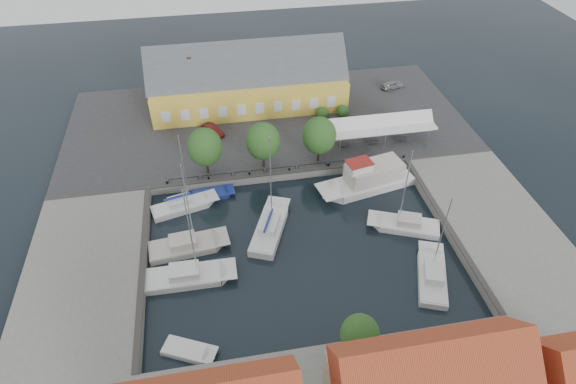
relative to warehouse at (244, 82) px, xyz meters
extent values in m
plane|color=black|center=(2.60, -28.36, -4.43)|extent=(140.00, 140.00, 0.00)
cube|color=#2D2D30|center=(2.60, -5.36, -3.93)|extent=(56.00, 26.00, 1.00)
cube|color=slate|center=(-19.40, -30.36, -3.93)|extent=(12.00, 24.00, 1.00)
cube|color=slate|center=(24.60, -30.36, -3.93)|extent=(12.00, 24.00, 1.00)
cube|color=#383533|center=(2.60, -18.06, -3.37)|extent=(56.00, 0.60, 0.12)
cube|color=#383533|center=(-13.70, -30.36, -3.37)|extent=(0.60, 24.00, 0.12)
cube|color=#383533|center=(18.90, -30.36, -3.37)|extent=(0.60, 24.00, 0.12)
cylinder|color=black|center=(-11.40, -17.76, -3.23)|extent=(0.24, 0.24, 0.40)
cylinder|color=black|center=(-6.40, -17.76, -3.23)|extent=(0.24, 0.24, 0.40)
cylinder|color=black|center=(-1.40, -17.76, -3.23)|extent=(0.24, 0.24, 0.40)
cylinder|color=black|center=(3.60, -17.76, -3.23)|extent=(0.24, 0.24, 0.40)
cylinder|color=black|center=(8.60, -17.76, -3.23)|extent=(0.24, 0.24, 0.40)
cylinder|color=black|center=(13.60, -17.76, -3.23)|extent=(0.24, 0.24, 0.40)
cylinder|color=black|center=(18.60, -17.76, -3.23)|extent=(0.24, 0.24, 0.40)
cube|color=gold|center=(0.60, -0.36, -1.18)|extent=(28.00, 10.00, 4.50)
cube|color=#474C51|center=(0.60, -0.36, 2.32)|extent=(28.56, 7.60, 7.60)
cube|color=gold|center=(-9.40, 5.64, -1.68)|extent=(6.00, 6.00, 3.50)
cube|color=brown|center=(-7.40, -0.36, 4.17)|extent=(0.60, 0.60, 1.20)
cube|color=white|center=(16.60, -13.86, -0.73)|extent=(14.00, 4.00, 0.25)
cylinder|color=silver|center=(10.60, -15.66, -2.08)|extent=(0.10, 0.10, 2.70)
cylinder|color=silver|center=(10.60, -12.06, -2.08)|extent=(0.10, 0.10, 2.70)
cylinder|color=silver|center=(16.60, -15.66, -2.08)|extent=(0.10, 0.10, 2.70)
cylinder|color=silver|center=(16.60, -12.06, -2.08)|extent=(0.10, 0.10, 2.70)
cylinder|color=silver|center=(22.60, -15.66, -2.08)|extent=(0.10, 0.10, 2.70)
cylinder|color=silver|center=(22.60, -12.06, -2.08)|extent=(0.10, 0.10, 2.70)
cylinder|color=black|center=(-6.40, -16.36, -2.38)|extent=(0.30, 0.30, 2.10)
ellipsoid|color=#254F1C|center=(-6.40, -16.36, 0.46)|extent=(4.20, 4.20, 4.83)
cylinder|color=black|center=(0.60, -16.36, -2.38)|extent=(0.30, 0.30, 2.10)
ellipsoid|color=#254F1C|center=(0.60, -16.36, 0.46)|extent=(4.20, 4.20, 4.83)
cylinder|color=black|center=(7.60, -16.36, -2.38)|extent=(0.30, 0.30, 2.10)
ellipsoid|color=#254F1C|center=(7.60, -16.36, 0.46)|extent=(4.20, 4.20, 4.83)
imported|color=#97999E|center=(23.50, 0.46, -2.80)|extent=(3.94, 2.36, 1.26)
imported|color=#4E1511|center=(-5.30, -7.68, -2.81)|extent=(3.22, 3.83, 1.24)
cube|color=silver|center=(-0.45, -27.39, -4.28)|extent=(5.34, 7.83, 1.50)
cube|color=silver|center=(-0.10, -26.55, -3.49)|extent=(5.80, 9.14, 0.08)
cube|color=silver|center=(-0.38, -27.22, -3.03)|extent=(2.85, 3.43, 0.90)
cylinder|color=silver|center=(0.11, -26.04, 1.97)|extent=(0.12, 0.12, 11.00)
cube|color=navy|center=(-0.45, -27.39, -2.28)|extent=(1.60, 3.47, 0.22)
cube|color=silver|center=(13.39, -21.18, -4.33)|extent=(10.41, 5.65, 1.80)
cube|color=silver|center=(12.18, -21.44, -3.39)|extent=(12.31, 5.91, 0.08)
cube|color=#B9B3A6|center=(13.39, -21.18, -2.33)|extent=(7.28, 4.47, 2.20)
cube|color=silver|center=(11.22, -21.64, -0.93)|extent=(3.07, 2.55, 1.20)
cube|color=maroon|center=(11.22, -21.64, -0.28)|extent=(3.34, 2.71, 0.10)
cube|color=silver|center=(15.12, -29.18, -4.38)|extent=(6.96, 4.94, 1.30)
cube|color=silver|center=(14.37, -28.87, -3.69)|extent=(8.11, 5.33, 0.08)
cube|color=#B9B3A6|center=(14.97, -29.12, -3.23)|extent=(3.07, 2.67, 0.90)
cylinder|color=silver|center=(13.93, -28.68, 1.09)|extent=(0.12, 0.12, 9.64)
cube|color=silver|center=(14.53, -36.80, -4.38)|extent=(4.83, 7.17, 1.30)
cube|color=silver|center=(14.82, -36.02, -3.69)|extent=(5.20, 8.38, 0.08)
cube|color=silver|center=(14.59, -36.65, -3.23)|extent=(2.62, 3.13, 0.90)
cylinder|color=silver|center=(15.00, -35.56, 0.93)|extent=(0.12, 0.12, 9.32)
cube|color=silver|center=(-10.06, -21.48, -4.38)|extent=(6.69, 3.78, 1.30)
cube|color=silver|center=(-9.29, -21.29, -3.69)|extent=(7.89, 4.00, 0.08)
cube|color=silver|center=(-9.91, -21.44, -3.23)|extent=(2.83, 2.13, 0.90)
cylinder|color=silver|center=(-8.84, -21.17, 0.88)|extent=(0.12, 0.12, 9.22)
cube|color=navy|center=(-10.06, -21.48, -2.48)|extent=(3.12, 1.00, 0.22)
cube|color=#B9B3A6|center=(-9.83, -27.96, -4.38)|extent=(7.15, 3.70, 1.30)
cube|color=#B9B3A6|center=(-8.97, -27.87, -3.69)|extent=(8.51, 3.72, 0.08)
cube|color=#B9B3A6|center=(-9.66, -27.94, -3.23)|extent=(2.95, 2.31, 0.90)
cylinder|color=silver|center=(-8.46, -27.81, 1.43)|extent=(0.12, 0.12, 10.31)
cube|color=silver|center=(-9.75, -32.14, -4.38)|extent=(7.31, 3.01, 1.30)
cube|color=silver|center=(-8.84, -32.15, -3.69)|extent=(8.77, 2.90, 0.08)
cube|color=silver|center=(-9.56, -32.14, -3.23)|extent=(2.93, 2.03, 0.90)
cylinder|color=silver|center=(-8.29, -32.15, 1.68)|extent=(0.12, 0.12, 10.82)
cube|color=silver|center=(-9.71, -40.27, -4.38)|extent=(4.30, 3.33, 0.90)
cube|color=silver|center=(-9.28, -40.48, -3.89)|extent=(4.98, 3.60, 0.08)
cube|color=navy|center=(-6.47, -19.68, -4.38)|extent=(4.31, 2.45, 0.80)
cube|color=navy|center=(-5.96, -19.63, -3.94)|extent=(5.12, 2.45, 0.08)
cube|color=#B04C26|center=(6.60, -51.36, 5.32)|extent=(12.36, 6.50, 6.50)
cube|color=brown|center=(3.60, -51.36, 6.97)|extent=(0.70, 0.70, 1.00)
cube|color=brown|center=(9.00, -51.36, 6.87)|extent=(0.60, 0.60, 0.80)
camera|label=1|loc=(-4.99, -64.53, 33.34)|focal=30.00mm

